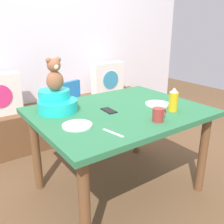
{
  "coord_description": "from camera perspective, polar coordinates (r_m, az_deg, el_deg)",
  "views": [
    {
      "loc": [
        -1.11,
        -1.46,
        1.37
      ],
      "look_at": [
        0.0,
        0.1,
        0.69
      ],
      "focal_mm": 39.53,
      "sensor_mm": 36.0,
      "label": 1
    }
  ],
  "objects": [
    {
      "name": "back_wall",
      "position": [
        3.19,
        -15.75,
        17.6
      ],
      "size": [
        4.4,
        0.1,
        2.6
      ],
      "primitive_type": "cube",
      "color": "silver",
      "rests_on": "ground_plane"
    },
    {
      "name": "ground_plane",
      "position": [
        2.29,
        1.51,
        -17.18
      ],
      "size": [
        8.0,
        8.0,
        0.0
      ],
      "primitive_type": "plane",
      "color": "brown"
    },
    {
      "name": "dinner_plate_near",
      "position": [
        2.09,
        10.42,
        1.84
      ],
      "size": [
        0.2,
        0.2,
        0.01
      ],
      "primitive_type": "cylinder",
      "color": "white",
      "rests_on": "dining_table"
    },
    {
      "name": "coffee_mug",
      "position": [
        1.72,
        10.68,
        -0.6
      ],
      "size": [
        0.12,
        0.08,
        0.09
      ],
      "color": "#9E332D",
      "rests_on": "dining_table"
    },
    {
      "name": "dining_table",
      "position": [
        1.98,
        1.68,
        -2.05
      ],
      "size": [
        1.31,
        1.02,
        0.74
      ],
      "color": "#2D7247",
      "rests_on": "ground_plane"
    },
    {
      "name": "teddy_bear",
      "position": [
        1.89,
        -13.15,
        8.27
      ],
      "size": [
        0.13,
        0.12,
        0.25
      ],
      "color": "#965C3D",
      "rests_on": "infant_seat_teal"
    },
    {
      "name": "window_bench",
      "position": [
        3.15,
        -12.27,
        -2.12
      ],
      "size": [
        2.6,
        0.44,
        0.46
      ],
      "primitive_type": "cube",
      "color": "brown",
      "rests_on": "ground_plane"
    },
    {
      "name": "cell_phone",
      "position": [
        1.91,
        -0.74,
        0.35
      ],
      "size": [
        0.08,
        0.15,
        0.01
      ],
      "primitive_type": "cube",
      "rotation": [
        0.0,
        0.0,
        3.09
      ],
      "color": "black",
      "rests_on": "dining_table"
    },
    {
      "name": "infant_seat_teal",
      "position": [
        1.94,
        -12.69,
        2.29
      ],
      "size": [
        0.3,
        0.33,
        0.16
      ],
      "color": "#1CC5BF",
      "rests_on": "dining_table"
    },
    {
      "name": "dinner_plate_far",
      "position": [
        1.64,
        -8.05,
        -3.08
      ],
      "size": [
        0.2,
        0.2,
        0.01
      ],
      "primitive_type": "cylinder",
      "color": "white",
      "rests_on": "dining_table"
    },
    {
      "name": "table_fork",
      "position": [
        1.52,
        0.26,
        -4.86
      ],
      "size": [
        0.05,
        0.17,
        0.01
      ],
      "primitive_type": "cube",
      "rotation": [
        0.0,
        0.0,
        0.19
      ],
      "color": "silver",
      "rests_on": "dining_table"
    },
    {
      "name": "ketchup_bottle",
      "position": [
        1.94,
        14.02,
        2.66
      ],
      "size": [
        0.07,
        0.07,
        0.18
      ],
      "color": "gold",
      "rests_on": "dining_table"
    },
    {
      "name": "highchair",
      "position": [
        2.7,
        -8.08,
        1.0
      ],
      "size": [
        0.4,
        0.51,
        0.79
      ],
      "color": "#2672B2",
      "rests_on": "ground_plane"
    },
    {
      "name": "pillow_floral_right",
      "position": [
        3.34,
        -0.99,
        7.64
      ],
      "size": [
        0.44,
        0.15,
        0.44
      ],
      "color": "white",
      "rests_on": "window_bench"
    }
  ]
}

